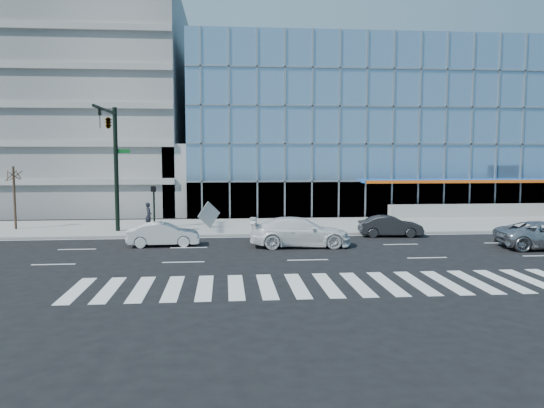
{
  "coord_description": "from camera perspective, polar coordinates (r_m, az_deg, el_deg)",
  "views": [
    {
      "loc": [
        -4.01,
        -29.15,
        5.08
      ],
      "look_at": [
        -1.12,
        3.0,
        2.11
      ],
      "focal_mm": 35.0,
      "sensor_mm": 36.0,
      "label": 1
    }
  ],
  "objects": [
    {
      "name": "pedestrian",
      "position": [
        36.69,
        -13.13,
        -1.22
      ],
      "size": [
        0.59,
        0.73,
        1.75
      ],
      "primitive_type": "imported",
      "rotation": [
        0.0,
        0.0,
        1.87
      ],
      "color": "black",
      "rests_on": "sidewalk"
    },
    {
      "name": "parking_garage",
      "position": [
        57.63,
        -21.55,
        9.8
      ],
      "size": [
        24.0,
        24.0,
        20.0
      ],
      "primitive_type": "cube",
      "color": "gray",
      "rests_on": "ground"
    },
    {
      "name": "ped_signal_post",
      "position": [
        34.51,
        -12.59,
        0.25
      ],
      "size": [
        0.3,
        0.33,
        3.0
      ],
      "color": "black",
      "rests_on": "sidewalk"
    },
    {
      "name": "theatre_building",
      "position": [
        58.07,
        13.05,
        7.52
      ],
      "size": [
        42.0,
        26.0,
        15.0
      ],
      "primitive_type": "cube",
      "color": "#739CC0",
      "rests_on": "ground"
    },
    {
      "name": "tower_backdrop",
      "position": [
        104.23,
        -20.24,
        15.41
      ],
      "size": [
        14.0,
        14.0,
        48.0
      ],
      "primitive_type": "cube",
      "color": "gray",
      "rests_on": "ground"
    },
    {
      "name": "ground",
      "position": [
        29.86,
        2.66,
        -4.54
      ],
      "size": [
        160.0,
        160.0,
        0.0
      ],
      "primitive_type": "plane",
      "color": "black",
      "rests_on": "ground"
    },
    {
      "name": "tilted_panel",
      "position": [
        36.19,
        -6.79,
        -1.14
      ],
      "size": [
        1.51,
        1.14,
        1.83
      ],
      "primitive_type": "cube",
      "rotation": [
        0.0,
        0.71,
        0.64
      ],
      "color": "#9E9E9E",
      "rests_on": "sidewalk"
    },
    {
      "name": "street_tree_near",
      "position": [
        39.25,
        -26.05,
        2.83
      ],
      "size": [
        1.1,
        1.1,
        4.23
      ],
      "color": "#332319",
      "rests_on": "sidewalk"
    },
    {
      "name": "white_suv",
      "position": [
        29.6,
        3.04,
        -3.03
      ],
      "size": [
        5.7,
        2.54,
        1.62
      ],
      "primitive_type": "imported",
      "rotation": [
        0.0,
        0.0,
        1.52
      ],
      "color": "white",
      "rests_on": "ground"
    },
    {
      "name": "sidewalk",
      "position": [
        37.7,
        1.01,
        -2.37
      ],
      "size": [
        120.0,
        8.0,
        0.15
      ],
      "primitive_type": "cube",
      "color": "gray",
      "rests_on": "ground"
    },
    {
      "name": "ramp_block",
      "position": [
        47.24,
        -7.56,
        2.7
      ],
      "size": [
        6.0,
        8.0,
        6.0
      ],
      "primitive_type": "cube",
      "color": "gray",
      "rests_on": "ground"
    },
    {
      "name": "white_sedan",
      "position": [
        30.37,
        -11.59,
        -3.22
      ],
      "size": [
        4.06,
        1.59,
        1.31
      ],
      "primitive_type": "imported",
      "rotation": [
        0.0,
        0.0,
        1.62
      ],
      "color": "silver",
      "rests_on": "ground"
    },
    {
      "name": "dark_sedan",
      "position": [
        34.07,
        12.62,
        -2.34
      ],
      "size": [
        4.03,
        1.72,
        1.29
      ],
      "primitive_type": "imported",
      "rotation": [
        0.0,
        0.0,
        1.48
      ],
      "color": "black",
      "rests_on": "ground"
    },
    {
      "name": "traffic_signal",
      "position": [
        34.45,
        -16.96,
        6.84
      ],
      "size": [
        1.14,
        5.74,
        8.0
      ],
      "color": "black",
      "rests_on": "sidewalk"
    }
  ]
}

